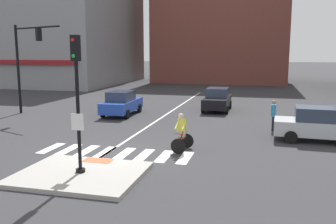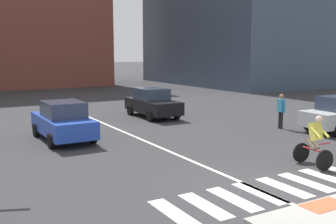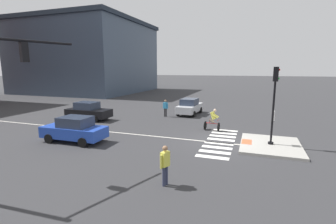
{
  "view_description": "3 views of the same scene",
  "coord_description": "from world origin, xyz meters",
  "px_view_note": "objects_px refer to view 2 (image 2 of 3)",
  "views": [
    {
      "loc": [
        5.87,
        -13.75,
        4.22
      ],
      "look_at": [
        1.27,
        4.24,
        1.14
      ],
      "focal_mm": 38.8,
      "sensor_mm": 36.0,
      "label": 1
    },
    {
      "loc": [
        -7.38,
        -7.25,
        3.59
      ],
      "look_at": [
        -0.73,
        4.4,
        1.59
      ],
      "focal_mm": 42.16,
      "sensor_mm": 36.0,
      "label": 2
    },
    {
      "loc": [
        -15.57,
        -1.86,
        4.67
      ],
      "look_at": [
        -0.31,
        3.57,
        1.79
      ],
      "focal_mm": 26.26,
      "sensor_mm": 36.0,
      "label": 3
    }
  ],
  "objects_px": {
    "car_black_eastbound_far": "(152,103)",
    "car_blue_westbound_far": "(63,121)",
    "cyclist": "(315,140)",
    "pedestrian_waiting_far_side": "(281,108)"
  },
  "relations": [
    {
      "from": "car_blue_westbound_far",
      "to": "car_black_eastbound_far",
      "type": "xyz_separation_m",
      "value": [
        6.03,
        3.54,
        0.0
      ]
    },
    {
      "from": "cyclist",
      "to": "pedestrian_waiting_far_side",
      "type": "relative_size",
      "value": 1.01
    },
    {
      "from": "car_black_eastbound_far",
      "to": "car_blue_westbound_far",
      "type": "bearing_deg",
      "value": -149.62
    },
    {
      "from": "car_blue_westbound_far",
      "to": "pedestrian_waiting_far_side",
      "type": "height_order",
      "value": "pedestrian_waiting_far_side"
    },
    {
      "from": "car_blue_westbound_far",
      "to": "cyclist",
      "type": "height_order",
      "value": "cyclist"
    },
    {
      "from": "car_black_eastbound_far",
      "to": "cyclist",
      "type": "height_order",
      "value": "cyclist"
    },
    {
      "from": "pedestrian_waiting_far_side",
      "to": "cyclist",
      "type": "bearing_deg",
      "value": -126.56
    },
    {
      "from": "car_blue_westbound_far",
      "to": "cyclist",
      "type": "relative_size",
      "value": 2.46
    },
    {
      "from": "car_black_eastbound_far",
      "to": "cyclist",
      "type": "distance_m",
      "value": 11.43
    },
    {
      "from": "car_black_eastbound_far",
      "to": "pedestrian_waiting_far_side",
      "type": "distance_m",
      "value": 7.22
    }
  ]
}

